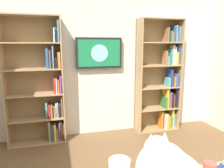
# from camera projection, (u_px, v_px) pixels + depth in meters

# --- Properties ---
(wall_back) EXTENTS (4.52, 0.06, 2.70)m
(wall_back) POSITION_uv_depth(u_px,v_px,m) (99.00, 58.00, 3.59)
(wall_back) COLOR silver
(wall_back) RESTS_ON ground
(bookshelf_left) EXTENTS (0.80, 0.28, 2.03)m
(bookshelf_left) POSITION_uv_depth(u_px,v_px,m) (163.00, 79.00, 3.80)
(bookshelf_left) COLOR tan
(bookshelf_left) RESTS_ON ground
(bookshelf_right) EXTENTS (0.88, 0.28, 2.02)m
(bookshelf_right) POSITION_uv_depth(u_px,v_px,m) (41.00, 85.00, 3.27)
(bookshelf_right) COLOR tan
(bookshelf_right) RESTS_ON ground
(wall_mounted_tv) EXTENTS (0.79, 0.07, 0.52)m
(wall_mounted_tv) POSITION_uv_depth(u_px,v_px,m) (99.00, 53.00, 3.49)
(wall_mounted_tv) COLOR black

